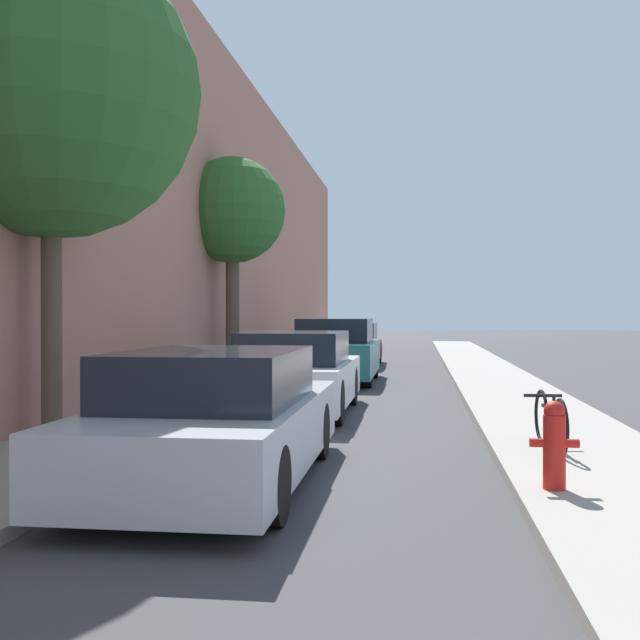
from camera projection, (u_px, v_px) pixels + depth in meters
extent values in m
plane|color=#3D3D3F|center=(367.00, 392.00, 15.97)|extent=(120.00, 120.00, 0.00)
cube|color=#9E998E|center=(233.00, 387.00, 16.34)|extent=(2.00, 52.00, 0.12)
cube|color=#9E998E|center=(508.00, 391.00, 15.60)|extent=(2.00, 52.00, 0.12)
cube|color=tan|center=(172.00, 192.00, 16.47)|extent=(0.70, 52.00, 8.59)
cylinder|color=black|center=(183.00, 428.00, 8.86)|extent=(0.22, 0.63, 0.63)
cylinder|color=black|center=(317.00, 431.00, 8.65)|extent=(0.22, 0.63, 0.63)
cylinder|color=black|center=(78.00, 480.00, 6.12)|extent=(0.22, 0.63, 0.63)
cylinder|color=black|center=(271.00, 485.00, 5.91)|extent=(0.22, 0.63, 0.63)
cube|color=silver|center=(218.00, 433.00, 7.38)|extent=(1.81, 4.45, 0.64)
cube|color=black|center=(213.00, 376.00, 7.20)|extent=(1.59, 2.32, 0.49)
cylinder|color=black|center=(264.00, 385.00, 13.93)|extent=(0.22, 0.68, 0.68)
cylinder|color=black|center=(350.00, 386.00, 13.72)|extent=(0.22, 0.68, 0.68)
cylinder|color=black|center=(230.00, 401.00, 11.39)|extent=(0.22, 0.68, 0.68)
cylinder|color=black|center=(335.00, 402.00, 11.18)|extent=(0.22, 0.68, 0.68)
cube|color=silver|center=(296.00, 382.00, 12.55)|extent=(1.81, 4.13, 0.66)
cube|color=black|center=(294.00, 347.00, 12.38)|extent=(1.60, 2.15, 0.50)
cylinder|color=black|center=(310.00, 363.00, 19.60)|extent=(0.22, 0.72, 0.72)
cylinder|color=black|center=(374.00, 364.00, 19.39)|extent=(0.22, 0.72, 0.72)
cylinder|color=black|center=(294.00, 371.00, 17.07)|extent=(0.22, 0.72, 0.72)
cylinder|color=black|center=(367.00, 372.00, 16.86)|extent=(0.22, 0.72, 0.72)
cube|color=#1E6066|center=(336.00, 358.00, 18.23)|extent=(1.87, 4.11, 0.78)
cube|color=black|center=(336.00, 330.00, 18.06)|extent=(1.65, 2.14, 0.56)
cylinder|color=black|center=(334.00, 352.00, 25.29)|extent=(0.22, 0.71, 0.71)
cylinder|color=black|center=(378.00, 353.00, 25.10)|extent=(0.22, 0.71, 0.71)
cylinder|color=black|center=(325.00, 357.00, 22.66)|extent=(0.22, 0.71, 0.71)
cylinder|color=black|center=(373.00, 357.00, 22.47)|extent=(0.22, 0.71, 0.71)
cube|color=maroon|center=(353.00, 350.00, 23.88)|extent=(1.67, 4.27, 0.60)
cube|color=black|center=(352.00, 332.00, 23.70)|extent=(1.47, 2.22, 0.56)
cylinder|color=brown|center=(52.00, 304.00, 9.53)|extent=(0.26, 0.26, 3.32)
sphere|color=#2D6028|center=(51.00, 90.00, 9.50)|extent=(3.75, 3.75, 3.75)
cylinder|color=brown|center=(232.00, 308.00, 18.39)|extent=(0.33, 0.33, 3.33)
sphere|color=#2D6028|center=(232.00, 210.00, 18.36)|extent=(2.58, 2.58, 2.58)
cylinder|color=red|center=(554.00, 452.00, 6.63)|extent=(0.19, 0.19, 0.65)
sphere|color=red|center=(554.00, 411.00, 6.63)|extent=(0.18, 0.18, 0.18)
cylinder|color=red|center=(537.00, 443.00, 6.65)|extent=(0.13, 0.08, 0.08)
cylinder|color=red|center=(572.00, 443.00, 6.61)|extent=(0.13, 0.08, 0.08)
torus|color=black|center=(541.00, 416.00, 9.02)|extent=(0.08, 0.63, 0.63)
torus|color=black|center=(560.00, 428.00, 8.10)|extent=(0.08, 0.63, 0.63)
cube|color=black|center=(550.00, 409.00, 8.56)|extent=(0.08, 0.77, 0.04)
cylinder|color=black|center=(554.00, 403.00, 8.39)|extent=(0.04, 0.04, 0.17)
cube|color=black|center=(543.00, 396.00, 8.94)|extent=(0.44, 0.06, 0.04)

